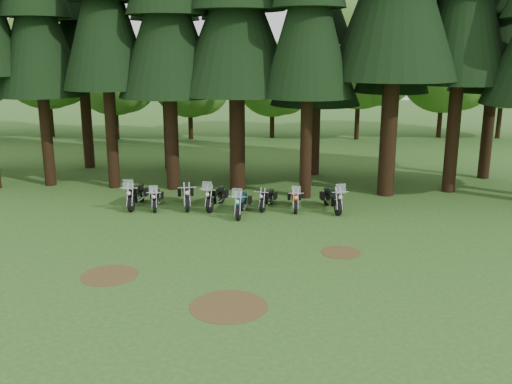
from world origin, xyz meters
The scene contains 20 objects.
ground centered at (0.00, 0.00, 0.00)m, with size 120.00×120.00×0.00m, color #2E5A1F.
pine_back_4 centered at (4.04, 13.25, 8.25)m, with size 4.94×4.94×13.78m.
decid_1 centered at (-15.99, 25.76, 5.83)m, with size 7.91×7.69×9.88m.
decid_2 centered at (-10.43, 24.78, 4.95)m, with size 6.72×6.53×8.40m.
decid_3 centered at (-4.71, 25.13, 4.51)m, with size 6.12×5.95×7.65m.
decid_4 centered at (1.58, 26.32, 4.37)m, with size 5.93×5.76×7.41m.
decid_5 centered at (8.29, 25.71, 6.23)m, with size 8.45×8.21×10.56m.
decid_6 centered at (14.85, 27.01, 5.20)m, with size 7.06×6.86×8.82m.
decid_7 centered at (19.46, 26.83, 6.22)m, with size 8.44×8.20×10.55m.
dirt_patch_0 centered at (-3.00, -2.00, 0.01)m, with size 1.80×1.80×0.01m, color #4C3D1E.
dirt_patch_1 centered at (4.50, 0.50, 0.01)m, with size 1.40×1.40×0.01m, color #4C3D1E.
dirt_patch_2 centered at (1.00, -4.00, 0.01)m, with size 2.20×2.20×0.01m, color #4C3D1E.
motorcycle_0 centered at (-4.21, 5.94, 0.51)m, with size 0.45×2.41×1.52m.
motorcycle_1 centered at (-3.27, 5.75, 0.42)m, with size 0.53×2.03×1.27m.
motorcycle_2 centered at (-1.96, 6.09, 0.50)m, with size 0.68×2.39×0.98m.
motorcycle_3 centered at (-0.61, 5.97, 0.49)m, with size 0.76×2.31×1.45m.
motorcycle_4 centered at (0.63, 4.92, 0.48)m, with size 0.50×2.29×1.44m.
motorcycle_5 centered at (1.69, 6.07, 0.41)m, with size 0.59×1.97×0.81m.
motorcycle_6 centered at (2.93, 5.92, 0.44)m, with size 0.39×2.07×1.30m.
motorcycle_7 centered at (4.58, 5.84, 0.49)m, with size 0.82×2.32×1.46m.
Camera 1 is at (2.58, -18.51, 7.03)m, focal length 40.00 mm.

